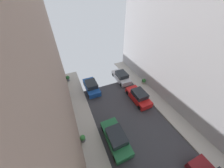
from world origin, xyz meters
name	(u,v)px	position (x,y,z in m)	size (l,w,h in m)	color
parked_car_left_3	(116,138)	(-2.70, 7.06, 0.72)	(1.78, 4.20, 1.57)	#1E6638
parked_car_left_4	(91,86)	(-2.70, 15.82, 0.72)	(1.78, 4.20, 1.57)	#194799
parked_car_right_3	(138,96)	(2.70, 11.12, 0.72)	(1.78, 4.20, 1.57)	red
parked_car_right_4	(121,77)	(2.70, 16.30, 0.72)	(1.78, 4.20, 1.57)	silver
potted_plant_1	(83,138)	(-5.73, 8.43, 0.58)	(0.54, 0.54, 0.82)	slate
potted_plant_3	(68,78)	(-5.73, 19.62, 0.68)	(0.63, 0.63, 0.96)	slate
potted_plant_4	(144,81)	(5.52, 13.78, 0.63)	(0.63, 0.63, 0.90)	#B2A899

